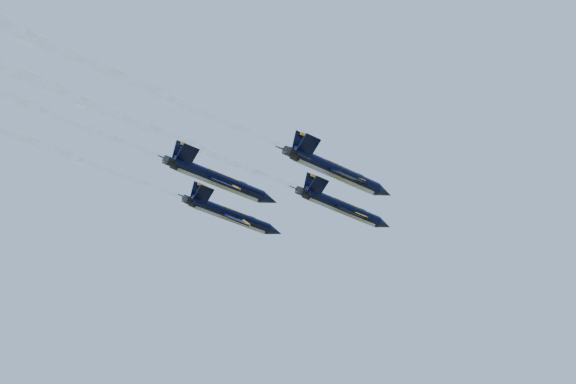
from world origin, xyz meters
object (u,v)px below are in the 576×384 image
Objects in this scene: jet_lead at (344,208)px; jet_slot at (221,181)px; jet_left at (232,216)px; jet_right at (338,172)px.

jet_lead is 19.98m from jet_slot.
jet_left is at bearing -137.61° from jet_lead.
jet_lead is at bearing 90.52° from jet_slot.
jet_lead is at bearing 138.85° from jet_right.
jet_right is at bearing 43.51° from jet_slot.
jet_left is 15.17m from jet_slot.
jet_lead is 16.27m from jet_left.
jet_right is (7.72, -12.49, 0.00)m from jet_lead.
jet_left is 23.11m from jet_right.
jet_slot is (9.00, -12.21, 0.00)m from jet_left.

